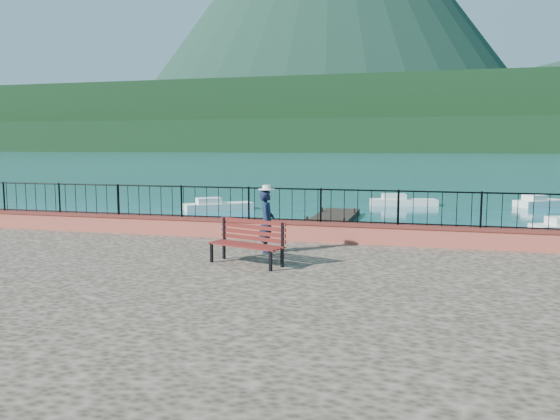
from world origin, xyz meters
The scene contains 14 objects.
ground centered at (0.00, 0.00, 0.00)m, with size 2000.00×2000.00×0.00m, color #19596B.
parapet centered at (0.00, 3.70, 1.49)m, with size 28.00×0.46×0.58m, color #BC4D44.
railing centered at (0.00, 3.70, 2.25)m, with size 27.00×0.05×0.95m, color black.
dock centered at (-2.00, 12.00, 0.15)m, with size 2.00×16.00×0.30m, color #2D231C.
far_forest centered at (0.00, 300.00, 9.00)m, with size 900.00×60.00×18.00m, color black.
foothills centered at (0.00, 360.00, 22.00)m, with size 900.00×120.00×44.00m, color black.
park_bench centered at (-1.41, 0.20, 1.51)m, with size 1.97×1.17×1.04m.
person centered at (-1.37, 1.74, 2.03)m, with size 0.60×0.40×1.65m, color #111C34.
hat centered at (-1.37, 1.74, 2.91)m, with size 0.44×0.44×0.12m, color white.
boat_0 centered at (-4.13, 8.11, 0.40)m, with size 4.29×1.30×0.80m, color silver.
boat_1 centered at (4.80, 9.18, 0.40)m, with size 3.97×1.30×0.80m, color white.
boat_3 centered at (-9.74, 19.77, 0.40)m, with size 4.22×1.30×0.80m, color white.
boat_4 centered at (1.30, 25.31, 0.40)m, with size 4.34×1.30×0.80m, color silver.
boat_5 centered at (9.99, 27.01, 0.40)m, with size 3.44×1.30×0.80m, color silver.
Camera 1 is at (2.58, -11.83, 4.00)m, focal length 35.00 mm.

